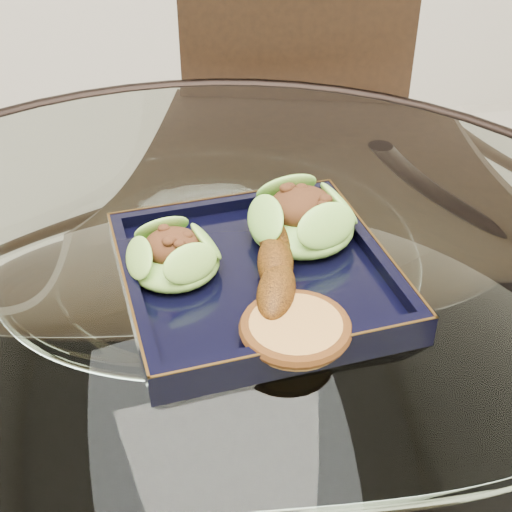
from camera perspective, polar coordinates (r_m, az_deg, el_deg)
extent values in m
cylinder|color=white|center=(0.76, -3.61, -2.45)|extent=(1.10, 1.10, 0.01)
torus|color=black|center=(0.76, -3.61, -2.45)|extent=(1.13, 1.13, 0.02)
cylinder|color=black|center=(1.27, 8.14, -6.95)|extent=(0.04, 0.04, 0.75)
cylinder|color=black|center=(1.24, -17.76, -9.78)|extent=(0.04, 0.04, 0.75)
cube|color=black|center=(1.27, 2.42, -0.70)|extent=(0.52, 0.52, 0.04)
cube|color=black|center=(1.31, 3.14, 14.05)|extent=(0.40, 0.13, 0.46)
cylinder|color=black|center=(1.32, -6.37, -13.70)|extent=(0.03, 0.03, 0.45)
cylinder|color=black|center=(1.31, 9.94, -14.57)|extent=(0.03, 0.03, 0.45)
cylinder|color=black|center=(1.58, -4.09, -3.73)|extent=(0.03, 0.03, 0.45)
cylinder|color=black|center=(1.57, 9.16, -4.38)|extent=(0.03, 0.03, 0.45)
cube|color=black|center=(0.74, 0.00, -1.88)|extent=(0.30, 0.30, 0.02)
ellipsoid|color=#619B2D|center=(0.73, -6.60, -0.19)|extent=(0.10, 0.10, 0.03)
ellipsoid|color=#519A2C|center=(0.78, 3.70, 2.78)|extent=(0.13, 0.13, 0.04)
ellipsoid|color=#68360A|center=(0.72, 1.56, -0.49)|extent=(0.07, 0.18, 0.03)
cylinder|color=#C28E40|center=(0.66, 3.18, -5.91)|extent=(0.12, 0.12, 0.02)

